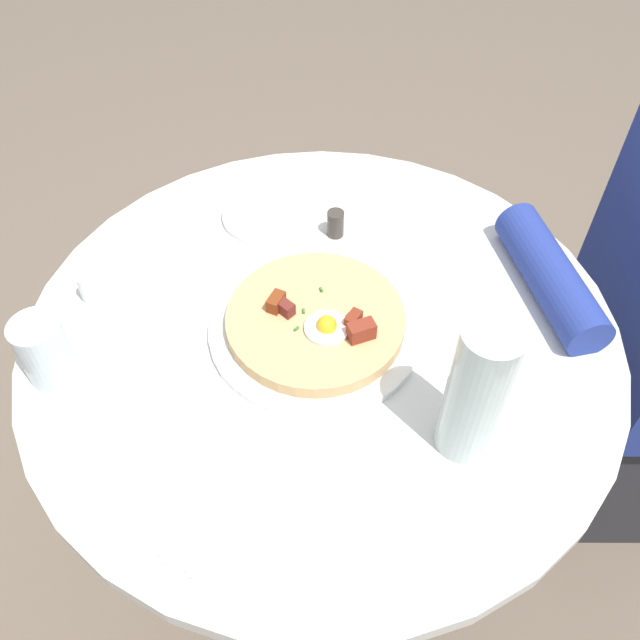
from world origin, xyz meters
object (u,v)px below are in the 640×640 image
water_glass (47,351)px  salt_shaker (90,288)px  pizza_plate (317,328)px  water_bottle (479,392)px  fork (208,495)px  pepper_shaker (337,224)px  bread_plate (269,214)px  dining_table (322,395)px  knife (234,508)px  breakfast_pizza (318,320)px

water_glass → salt_shaker: (0.14, -0.02, -0.03)m
pizza_plate → water_bottle: bearing=-134.0°
fork → pepper_shaker: (0.47, -0.16, 0.02)m
water_glass → bread_plate: bearing=-39.6°
bread_plate → fork: (-0.51, 0.05, 0.00)m
dining_table → knife: knife is taller
fork → water_bottle: bearing=130.8°
fork → pepper_shaker: pepper_shaker is taller
pizza_plate → water_bottle: 0.28m
dining_table → breakfast_pizza: breakfast_pizza is taller
knife → water_glass: water_glass is taller
pizza_plate → salt_shaker: 0.34m
salt_shaker → pizza_plate: bearing=-100.2°
knife → pizza_plate: bearing=-172.6°
salt_shaker → fork: bearing=-147.0°
dining_table → water_glass: bearing=103.0°
dining_table → pepper_shaker: bearing=-6.4°
water_glass → pepper_shaker: water_glass is taller
pizza_plate → bread_plate: size_ratio=2.00×
bread_plate → water_glass: 0.43m
pizza_plate → breakfast_pizza: breakfast_pizza is taller
pizza_plate → bread_plate: 0.27m
fork → breakfast_pizza: bearing=-179.9°
dining_table → water_bottle: bearing=-136.1°
breakfast_pizza → bread_plate: bearing=18.3°
breakfast_pizza → bread_plate: breakfast_pizza is taller
water_bottle → pepper_shaker: 0.43m
water_glass → fork: bearing=-128.7°
dining_table → pepper_shaker: 0.28m
pizza_plate → knife: size_ratio=1.71×
bread_plate → knife: (-0.53, 0.01, 0.00)m
dining_table → water_bottle: size_ratio=4.07×
pepper_shaker → water_bottle: bearing=-158.1°
bread_plate → pepper_shaker: 0.12m
dining_table → pizza_plate: pizza_plate is taller
fork → water_glass: bearing=-102.2°
dining_table → knife: bearing=159.8°
knife → water_glass: bearing=-100.9°
knife → water_glass: size_ratio=1.76×
pizza_plate → knife: pizza_plate is taller
water_glass → water_bottle: water_bottle is taller
pepper_shaker → knife: bearing=165.3°
water_glass → salt_shaker: water_glass is taller
water_glass → dining_table: bearing=-77.0°
knife → salt_shaker: size_ratio=3.57×
bread_plate → knife: 0.53m
pizza_plate → pepper_shaker: bearing=-8.5°
knife → pepper_shaker: 0.50m
pizza_plate → breakfast_pizza: (-0.00, -0.00, 0.02)m
fork → knife: bearing=90.0°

